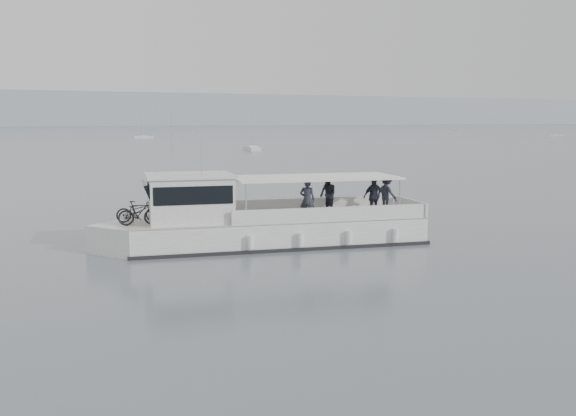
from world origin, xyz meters
name	(u,v)px	position (x,y,z in m)	size (l,w,h in m)	color
ground	(387,235)	(0.00, 0.00, 0.00)	(1400.00, 1400.00, 0.00)	#515B60
headland	(5,109)	(0.00, 560.00, 14.00)	(1400.00, 90.00, 28.00)	#939EA8
tour_boat	(249,223)	(-6.97, 0.38, 1.01)	(14.80, 5.89, 6.17)	white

